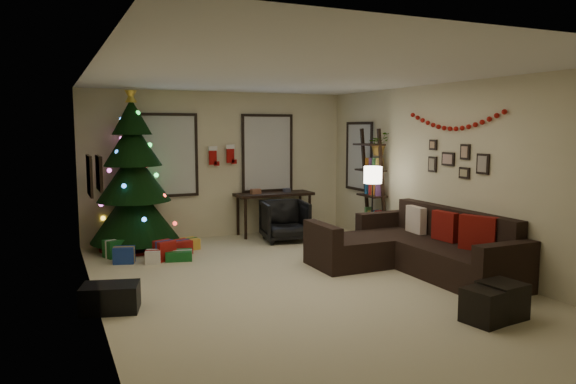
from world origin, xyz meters
The scene contains 29 objects.
floor centered at (0.00, 0.00, 0.00)m, with size 7.00×7.00×0.00m, color beige.
ceiling centered at (0.00, 0.00, 2.70)m, with size 7.00×7.00×0.00m, color white.
wall_back centered at (0.00, 3.50, 1.35)m, with size 5.00×5.00×0.00m, color beige.
wall_front centered at (0.00, -3.50, 1.35)m, with size 5.00×5.00×0.00m, color beige.
wall_left centered at (-2.50, 0.00, 1.35)m, with size 7.00×7.00×0.00m, color beige.
wall_right centered at (2.50, 0.00, 1.35)m, with size 7.00×7.00×0.00m, color beige.
window_back_left centered at (-0.95, 3.47, 1.55)m, with size 1.05×0.06×1.50m.
window_back_right centered at (0.95, 3.47, 1.55)m, with size 1.05×0.06×1.50m.
window_right_wall centered at (2.47, 2.55, 1.50)m, with size 0.06×0.90×1.30m.
christmas_tree centered at (-1.63, 3.06, 1.14)m, with size 1.48×1.48×2.75m.
presents centered at (-1.41, 2.23, 0.12)m, with size 1.50×1.01×0.30m.
sofa centered at (1.83, -0.01, 0.29)m, with size 1.94×2.82×0.88m.
pillow_red_a centered at (2.21, -0.85, 0.64)m, with size 0.13×0.49×0.49m, color maroon.
pillow_red_b centered at (2.21, -0.19, 0.64)m, with size 0.11×0.42×0.42m, color maroon.
pillow_cream centered at (2.21, 0.47, 0.63)m, with size 0.12×0.41×0.41m, color beige.
ottoman_near centered at (1.17, -2.07, 0.18)m, with size 0.39×0.39×0.37m, color black.
ottoman_far centered at (1.45, -2.02, 0.19)m, with size 0.41×0.41×0.39m, color black.
desk centered at (0.99, 3.22, 0.71)m, with size 1.49×0.53×0.80m.
desk_chair centered at (0.92, 2.57, 0.37)m, with size 0.72×0.68×0.74m, color black.
bookshelf centered at (2.30, 1.83, 0.98)m, with size 0.30×0.59×2.03m.
potted_plant centered at (2.30, 1.67, 1.82)m, with size 0.46×0.40×0.51m, color #4C4C4C.
floor_lamp centered at (1.95, 1.30, 1.18)m, with size 0.30×0.30×1.41m.
art_map centered at (-2.48, 0.83, 1.46)m, with size 0.04×0.60×0.50m.
art_abstract centered at (-2.48, -0.51, 1.59)m, with size 0.04×0.45×0.35m.
gallery centered at (2.48, -0.07, 1.57)m, with size 0.03×1.25×0.54m.
garland centered at (2.45, -0.01, 2.14)m, with size 0.08×1.90×0.30m, color #A5140C, non-canonical shape.
stocking_left centered at (-0.14, 3.42, 1.53)m, with size 0.20×0.05×0.36m.
stocking_right centered at (0.19, 3.40, 1.56)m, with size 0.20×0.05×0.36m.
storage_bin centered at (-2.38, -0.07, 0.15)m, with size 0.62×0.41×0.31m, color black.
Camera 1 is at (-2.96, -6.20, 2.04)m, focal length 33.63 mm.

